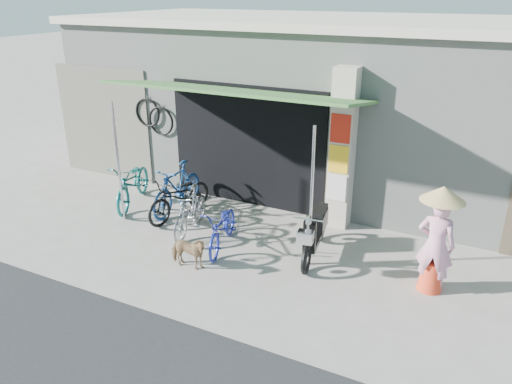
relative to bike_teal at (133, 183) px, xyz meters
The scene contains 13 objects.
ground 3.61m from the bike_teal, 23.57° to the right, with size 80.00×80.00×0.00m, color #A09990.
bicycle_shop 5.10m from the bike_teal, 48.16° to the left, with size 12.30×5.30×3.66m.
shop_pillar 4.37m from the bike_teal, 13.80° to the left, with size 0.42×0.44×3.00m.
awning 3.14m from the bike_teal, ahead, with size 4.60×1.88×2.72m.
neighbour_left 2.23m from the bike_teal, 146.02° to the left, with size 2.60×0.06×2.60m, color #6B665B.
bike_teal is the anchor object (origin of this frame).
bike_blue 1.02m from the bike_teal, ahead, with size 0.47×1.66×1.00m, color #1E4B8E.
bike_black 1.24m from the bike_teal, ahead, with size 0.58×1.66×0.87m, color black.
bike_silver 1.90m from the bike_teal, 18.14° to the right, with size 0.41×1.46×0.88m, color #9C9DA1.
bike_navy 2.76m from the bike_teal, 17.25° to the right, with size 0.52×1.50×0.79m, color #222D9D.
street_dog 2.99m from the bike_teal, 34.11° to the right, with size 0.31×0.69×0.58m, color #9B7152.
moped 4.16m from the bike_teal, ahead, with size 0.53×1.68×0.95m.
nun 6.12m from the bike_teal, ahead, with size 0.64×0.64×1.68m.
Camera 1 is at (3.35, -6.08, 4.24)m, focal length 35.00 mm.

